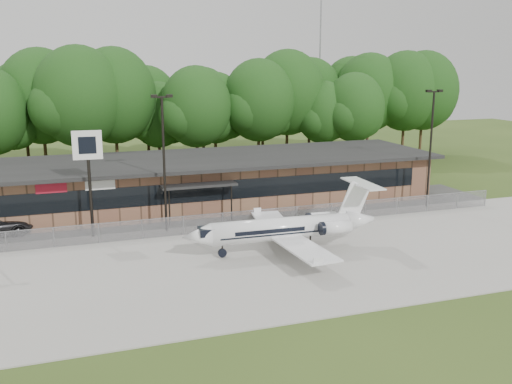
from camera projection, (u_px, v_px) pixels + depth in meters
name	position (u px, v px, depth m)	size (l,w,h in m)	color
ground	(319.00, 311.00, 29.34)	(160.00, 160.00, 0.00)	#344B1B
apron	(267.00, 260.00, 36.71)	(64.00, 18.00, 0.08)	#9E9B93
parking_lot	(220.00, 216.00, 47.33)	(50.00, 9.00, 0.06)	#383835
terminal	(207.00, 180.00, 50.95)	(41.00, 11.65, 4.30)	brown
fence	(236.00, 221.00, 43.01)	(46.00, 0.04, 1.52)	gray
treeline	(169.00, 106.00, 66.43)	(72.00, 12.00, 15.00)	#133A12
radio_mast	(320.00, 62.00, 77.73)	(0.20, 0.20, 25.00)	gray
light_pole_mid	(164.00, 153.00, 41.67)	(1.55, 0.30, 10.23)	black
light_pole_right	(431.00, 140.00, 48.86)	(1.55, 0.30, 10.23)	black
business_jet	(288.00, 229.00, 37.96)	(13.54, 12.04, 4.57)	white
pole_sign	(88.00, 156.00, 40.28)	(2.05, 0.32, 7.81)	black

